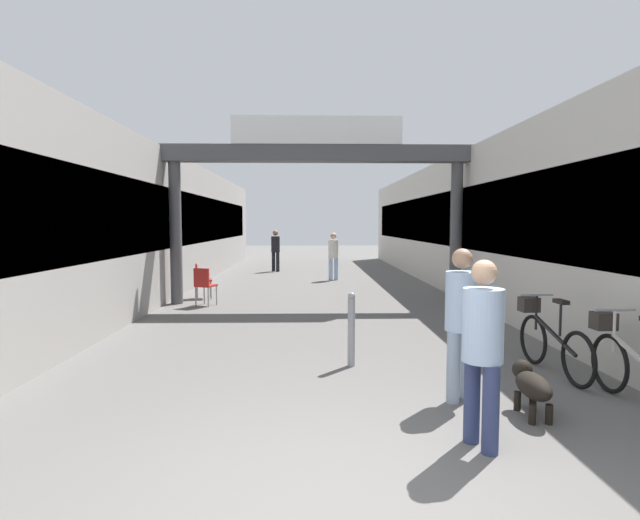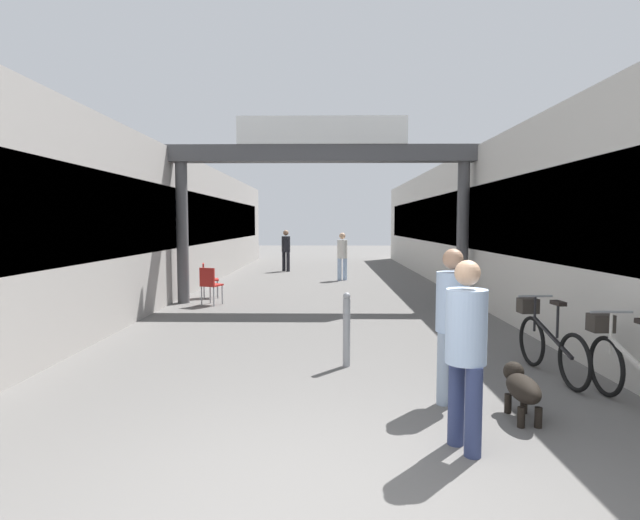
{
  "view_description": "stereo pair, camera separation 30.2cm",
  "coord_description": "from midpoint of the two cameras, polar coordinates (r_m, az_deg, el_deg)",
  "views": [
    {
      "loc": [
        -0.19,
        -3.13,
        1.92
      ],
      "look_at": [
        0.0,
        5.28,
        1.3
      ],
      "focal_mm": 28.0,
      "sensor_mm": 36.0,
      "label": 1
    },
    {
      "loc": [
        0.11,
        -3.13,
        1.92
      ],
      "look_at": [
        0.0,
        5.28,
        1.3
      ],
      "focal_mm": 28.0,
      "sensor_mm": 36.0,
      "label": 2
    }
  ],
  "objects": [
    {
      "name": "cafe_chair_red_farther",
      "position": [
        13.12,
        -14.15,
        -1.95
      ],
      "size": [
        0.49,
        0.49,
        0.89
      ],
      "color": "gray",
      "rests_on": "ground_plane"
    },
    {
      "name": "bollard_post_metal",
      "position": [
        6.75,
        2.32,
        -7.85
      ],
      "size": [
        0.1,
        0.1,
        1.0
      ],
      "color": "gray",
      "rests_on": "ground_plane"
    },
    {
      "name": "cafe_chair_red_nearer",
      "position": [
        11.9,
        -13.83,
        -2.56
      ],
      "size": [
        0.52,
        0.52,
        0.89
      ],
      "color": "gray",
      "rests_on": "ground_plane"
    },
    {
      "name": "storefront_left",
      "position": [
        15.0,
        -21.02,
        3.72
      ],
      "size": [
        3.0,
        26.0,
        3.72
      ],
      "color": "#9E9993",
      "rests_on": "ground_plane"
    },
    {
      "name": "dog_on_leash",
      "position": [
        5.49,
        21.5,
        -13.1
      ],
      "size": [
        0.28,
        0.68,
        0.5
      ],
      "color": "black",
      "rests_on": "ground_plane"
    },
    {
      "name": "pedestrian_elderly_walking",
      "position": [
        19.92,
        -5.54,
        1.38
      ],
      "size": [
        0.48,
        0.48,
        1.65
      ],
      "color": "black",
      "rests_on": "ground_plane"
    },
    {
      "name": "ground_plane",
      "position": [
        3.67,
        -0.57,
        -27.33
      ],
      "size": [
        80.0,
        80.0,
        0.0
      ],
      "primitive_type": "plane",
      "color": "#605E5B"
    },
    {
      "name": "storefront_right",
      "position": [
        15.03,
        18.72,
        3.77
      ],
      "size": [
        3.0,
        26.0,
        3.72
      ],
      "color": "beige",
      "rests_on": "ground_plane"
    },
    {
      "name": "pedestrian_companion",
      "position": [
        4.43,
        16.22,
        -8.99
      ],
      "size": [
        0.44,
        0.44,
        1.62
      ],
      "color": "navy",
      "rests_on": "ground_plane"
    },
    {
      "name": "pedestrian_carrying_crate",
      "position": [
        16.75,
        1.03,
        0.76
      ],
      "size": [
        0.48,
        0.48,
        1.6
      ],
      "color": "#A5BFE0",
      "rests_on": "ground_plane"
    },
    {
      "name": "pedestrian_with_dog",
      "position": [
        5.55,
        14.32,
        -6.05
      ],
      "size": [
        0.48,
        0.48,
        1.65
      ],
      "color": "#8C9EB2",
      "rests_on": "ground_plane"
    },
    {
      "name": "bicycle_black_second",
      "position": [
        7.07,
        23.63,
        -8.25
      ],
      "size": [
        0.46,
        1.69,
        0.98
      ],
      "color": "black",
      "rests_on": "ground_plane"
    },
    {
      "name": "arcade_sign_gateway",
      "position": [
        11.95,
        -1.12,
        10.07
      ],
      "size": [
        7.4,
        0.47,
        4.39
      ],
      "color": "#4C4C4F",
      "rests_on": "ground_plane"
    },
    {
      "name": "bicycle_silver_nearest",
      "position": [
        6.21,
        31.0,
        -10.2
      ],
      "size": [
        0.46,
        1.69,
        0.98
      ],
      "color": "black",
      "rests_on": "ground_plane"
    }
  ]
}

